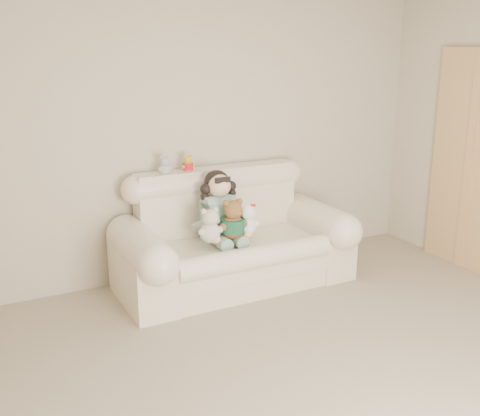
# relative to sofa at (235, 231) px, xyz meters

# --- Properties ---
(floor) EXTENTS (5.00, 5.00, 0.00)m
(floor) POSITION_rel_sofa_xyz_m (0.01, -2.00, -0.52)
(floor) COLOR tan
(floor) RESTS_ON ground
(wall_back) EXTENTS (4.50, 0.00, 4.50)m
(wall_back) POSITION_rel_sofa_xyz_m (0.01, 0.50, 0.78)
(wall_back) COLOR beige
(wall_back) RESTS_ON ground
(sofa) EXTENTS (2.10, 0.95, 1.03)m
(sofa) POSITION_rel_sofa_xyz_m (0.00, 0.00, 0.00)
(sofa) COLOR #FFE6CD
(sofa) RESTS_ON floor
(door_panel) EXTENTS (0.06, 0.90, 2.10)m
(door_panel) POSITION_rel_sofa_xyz_m (2.23, -0.60, 0.54)
(door_panel) COLOR tan
(door_panel) RESTS_ON floor
(seated_child) EXTENTS (0.44, 0.52, 0.65)m
(seated_child) POSITION_rel_sofa_xyz_m (-0.12, 0.08, 0.23)
(seated_child) COLOR #2D7852
(seated_child) RESTS_ON sofa
(brown_teddy) EXTENTS (0.28, 0.22, 0.41)m
(brown_teddy) POSITION_rel_sofa_xyz_m (-0.09, -0.14, 0.19)
(brown_teddy) COLOR brown
(brown_teddy) RESTS_ON sofa
(white_cat) EXTENTS (0.22, 0.17, 0.34)m
(white_cat) POSITION_rel_sofa_xyz_m (0.06, -0.12, 0.15)
(white_cat) COLOR white
(white_cat) RESTS_ON sofa
(cream_teddy) EXTENTS (0.26, 0.22, 0.36)m
(cream_teddy) POSITION_rel_sofa_xyz_m (-0.31, -0.15, 0.16)
(cream_teddy) COLOR beige
(cream_teddy) RESTS_ON sofa
(yellow_mini_bear) EXTENTS (0.14, 0.12, 0.19)m
(yellow_mini_bear) POSITION_rel_sofa_xyz_m (-0.29, 0.35, 0.59)
(yellow_mini_bear) COLOR yellow
(yellow_mini_bear) RESTS_ON sofa
(grey_mini_plush) EXTENTS (0.14, 0.12, 0.20)m
(grey_mini_plush) POSITION_rel_sofa_xyz_m (-0.52, 0.34, 0.60)
(grey_mini_plush) COLOR silver
(grey_mini_plush) RESTS_ON sofa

